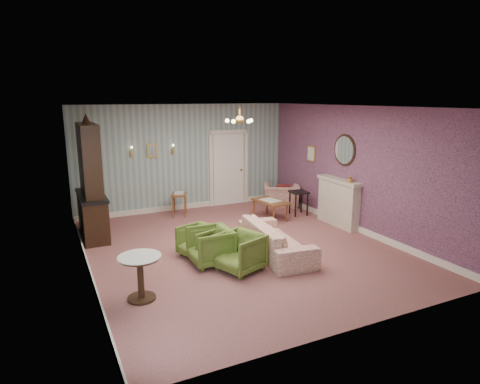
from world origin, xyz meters
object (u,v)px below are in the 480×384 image
olive_chair_a (240,250)px  wingback_chair (282,192)px  olive_chair_c (198,240)px  olive_chair_b (210,244)px  dresser (90,178)px  pedestal_table (141,278)px  side_table_black (299,203)px  sofa_chintz (276,234)px  fireplace (338,202)px  coffee_table (270,210)px

olive_chair_a → wingback_chair: (3.06, 3.59, 0.05)m
olive_chair_c → olive_chair_b: bearing=-11.4°
olive_chair_a → dresser: size_ratio=0.29×
olive_chair_b → pedestal_table: olive_chair_b is taller
wingback_chair → pedestal_table: bearing=67.1°
olive_chair_c → side_table_black: size_ratio=1.04×
dresser → side_table_black: bearing=-5.3°
sofa_chintz → wingback_chair: 3.76m
olive_chair_b → side_table_black: size_ratio=1.18×
olive_chair_c → fireplace: 3.82m
dresser → side_table_black: dresser is taller
olive_chair_a → olive_chair_c: (-0.43, 0.99, -0.05)m
olive_chair_b → side_table_black: bearing=122.8°
sofa_chintz → olive_chair_a: bearing=119.8°
fireplace → pedestal_table: size_ratio=1.93×
olive_chair_a → pedestal_table: olive_chair_a is taller
fireplace → dresser: bearing=162.9°
dresser → olive_chair_b: bearing=-55.2°
olive_chair_a → coffee_table: 3.38m
dresser → pedestal_table: (0.29, -3.48, -0.98)m
sofa_chintz → side_table_black: (1.99, 2.18, -0.10)m
coffee_table → side_table_black: side_table_black is taller
wingback_chair → pedestal_table: 6.30m
pedestal_table → olive_chair_b: bearing=29.8°
wingback_chair → side_table_black: (-0.06, -0.97, -0.11)m
dresser → side_table_black: (5.15, -0.52, -1.02)m
pedestal_table → olive_chair_c: bearing=43.0°
olive_chair_c → dresser: size_ratio=0.25×
olive_chair_a → dresser: dresser is taller
coffee_table → olive_chair_b: bearing=-139.9°
side_table_black → wingback_chair: bearing=86.4°
sofa_chintz → fireplace: 2.56m
olive_chair_c → sofa_chintz: sofa_chintz is taller
olive_chair_b → dresser: bearing=-144.8°
olive_chair_b → sofa_chintz: 1.37m
olive_chair_b → pedestal_table: (-1.50, -0.86, -0.02)m
olive_chair_b → wingback_chair: size_ratio=0.77×
fireplace → coffee_table: size_ratio=1.44×
coffee_table → side_table_black: size_ratio=1.50×
sofa_chintz → fireplace: bearing=-60.7°
side_table_black → sofa_chintz: bearing=-132.3°
sofa_chintz → wingback_chair: wingback_chair is taller
olive_chair_a → coffee_table: bearing=120.7°
sofa_chintz → side_table_black: bearing=-36.0°
wingback_chair → olive_chair_b: bearing=70.4°
olive_chair_c → olive_chair_a: bearing=3.3°
olive_chair_a → pedestal_table: size_ratio=1.06×
olive_chair_b → olive_chair_a: bearing=35.3°
sofa_chintz → wingback_chair: (2.05, 3.15, 0.01)m
fireplace → wingback_chair: bearing=97.9°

